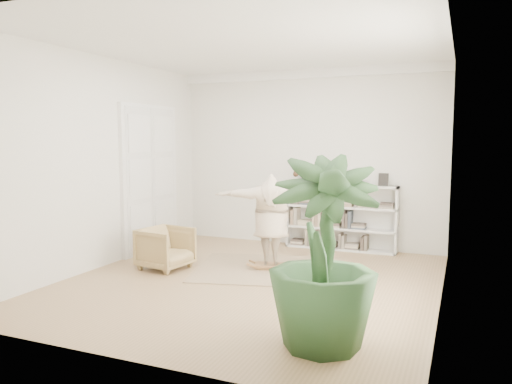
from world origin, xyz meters
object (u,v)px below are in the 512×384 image
person (271,217)px  houseplant (323,253)px  rocker_board (271,265)px  armchair (166,248)px  bookshelf (341,218)px

person → houseplant: houseplant is taller
person → houseplant: bearing=106.2°
rocker_board → person: 0.83m
rocker_board → person: bearing=165.4°
armchair → houseplant: houseplant is taller
bookshelf → armchair: 3.57m
bookshelf → person: person is taller
rocker_board → houseplant: bearing=-73.8°
person → bookshelf: bearing=-124.3°
rocker_board → person: person is taller
bookshelf → houseplant: (0.91, -4.74, 0.38)m
bookshelf → rocker_board: 2.20m
bookshelf → person: 2.15m
armchair → houseplant: 3.97m
bookshelf → houseplant: 4.84m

